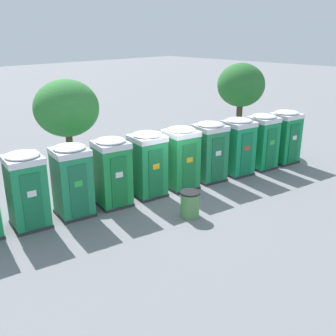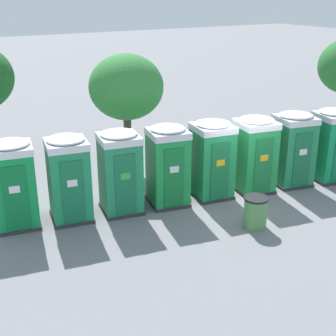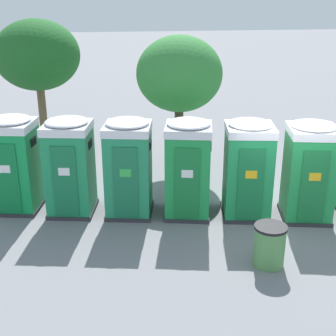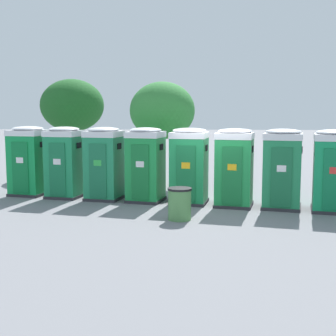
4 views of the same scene
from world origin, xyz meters
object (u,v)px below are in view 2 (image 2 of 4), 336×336
Objects in this scene: portapotty_3 at (168,165)px; portapotty_6 at (293,149)px; portapotty_0 at (13,184)px; street_tree_1 at (126,88)px; trash_can at (255,212)px; portapotty_7 at (332,145)px; portapotty_5 at (255,154)px; portapotty_1 at (69,178)px; portapotty_2 at (120,171)px; portapotty_4 at (212,159)px.

portapotty_6 is (4.46, -0.87, -0.00)m from portapotty_3.
street_tree_1 is (4.76, 2.37, 1.80)m from portapotty_0.
portapotty_0 is at bearing 147.41° from trash_can.
portapotty_5 is at bearing 167.78° from portapotty_7.
street_tree_1 is (3.30, 2.77, 1.80)m from portapotty_1.
portapotty_3 is at bearing 168.04° from portapotty_5.
portapotty_0 is 1.00× the size of portapotty_1.
portapotty_2 and portapotty_4 have the same top height.
portapotty_0 and portapotty_6 have the same top height.
portapotty_3 is (1.49, -0.28, 0.00)m from portapotty_2.
portapotty_5 is 2.76× the size of trash_can.
portapotty_1 is 1.00× the size of portapotty_3.
trash_can is (-4.66, -1.40, -0.82)m from portapotty_7.
trash_can is at bearing -46.96° from portapotty_2.
portapotty_3 is at bearing -11.03° from portapotty_1.
portapotty_2 and portapotty_3 have the same top height.
portapotty_1 is 4.67m from street_tree_1.
portapotty_3 is at bearing 168.94° from portapotty_6.
trash_can is at bearing -150.67° from portapotty_6.
trash_can is (4.23, -3.25, -0.82)m from portapotty_1.
portapotty_6 is (5.95, -1.15, -0.00)m from portapotty_2.
portapotty_0 is 1.00× the size of portapotty_5.
portapotty_2 is 4.54m from portapotty_5.
portapotty_1 is at bearing 168.95° from portapotty_6.
trash_can is (-1.70, -2.04, -0.82)m from portapotty_5.
street_tree_1 is (-1.16, 3.61, 1.80)m from portapotty_4.
portapotty_4 is 4.20m from street_tree_1.
portapotty_5 is (2.96, -0.63, -0.00)m from portapotty_3.
street_tree_1 is (-5.60, 4.62, 1.80)m from portapotty_7.
trash_can is at bearing -163.30° from portapotty_7.
portapotty_5 is 5.10m from street_tree_1.
portapotty_1 is 0.59× the size of street_tree_1.
portapotty_5 is at bearing 170.74° from portapotty_6.
portapotty_0 is 1.52m from portapotty_1.
street_tree_1 is at bearing 98.83° from trash_can.
street_tree_1 reaches higher than portapotty_4.
portapotty_1 is 6.06m from portapotty_5.
portapotty_7 is (4.43, -1.00, -0.00)m from portapotty_4.
portapotty_0 and portapotty_7 have the same top height.
portapotty_3 reaches higher than trash_can.
portapotty_2 is at bearing 133.04° from trash_can.
portapotty_4 is at bearing 84.54° from trash_can.
trash_can is at bearing -37.47° from portapotty_1.
portapotty_7 is 7.47m from street_tree_1.
portapotty_6 is 1.00× the size of portapotty_7.
portapotty_2 is 1.00× the size of portapotty_6.
portapotty_1 is at bearing 168.51° from portapotty_5.
portapotty_3 is 3.03m from portapotty_5.
portapotty_3 is 1.52m from portapotty_4.
portapotty_7 is at bearing -39.53° from street_tree_1.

